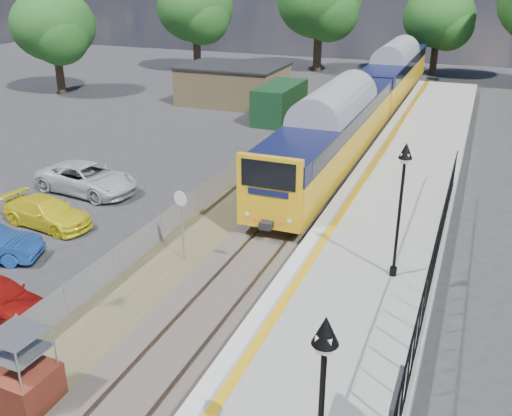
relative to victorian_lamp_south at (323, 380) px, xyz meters
The scene contains 15 objects.
ground 8.05m from the victorian_lamp_south, 143.97° to the left, with size 120.00×120.00×0.00m, color #2D2D30.
track_bed 15.50m from the victorian_lamp_south, 113.60° to the left, with size 5.90×80.00×0.29m.
platform 12.67m from the victorian_lamp_south, 96.18° to the left, with size 5.00×70.00×0.90m, color gray.
platform_edge 12.92m from the victorian_lamp_south, 105.65° to the left, with size 0.90×70.00×0.01m.
victorian_lamp_south is the anchor object (origin of this frame).
victorian_lamp_north 10.00m from the victorian_lamp_south, 91.15° to the left, with size 0.44×0.44×4.60m.
palisade_fence 6.79m from the victorian_lamp_south, 80.47° to the left, with size 0.12×26.00×2.00m.
wire_fence 19.07m from the victorian_lamp_south, 121.23° to the left, with size 0.06×52.00×1.20m.
outbuilding 38.94m from the victorian_lamp_south, 114.99° to the left, with size 10.80×10.10×3.12m.
tree_line 46.24m from the victorian_lamp_south, 95.09° to the left, with size 56.80×43.80×11.88m.
train 33.21m from the victorian_lamp_south, 99.55° to the left, with size 2.82×40.83×3.51m.
brick_plinth 8.73m from the victorian_lamp_south, behind, with size 1.46×1.46×2.24m.
speed_sign 12.80m from the victorian_lamp_south, 129.45° to the left, with size 0.58×0.15×2.92m.
car_yellow 18.74m from the victorian_lamp_south, 145.21° to the left, with size 1.74×4.27×1.24m, color yellow.
car_white 21.82m from the victorian_lamp_south, 137.81° to the left, with size 2.44×5.29×1.47m, color silver.
Camera 1 is at (7.22, -11.23, 10.39)m, focal length 40.00 mm.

